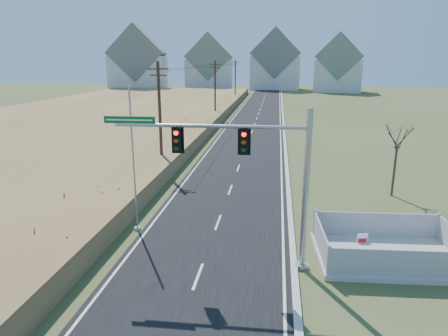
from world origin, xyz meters
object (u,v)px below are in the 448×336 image
at_px(traffic_signal_mast, 263,173).
at_px(bare_tree, 398,135).
at_px(open_sign, 362,240).
at_px(flagpole, 134,175).
at_px(fence_enclosure, 387,253).

bearing_deg(traffic_signal_mast, bare_tree, 50.75).
bearing_deg(open_sign, traffic_signal_mast, -166.70).
xyz_separation_m(open_sign, flagpole, (-11.92, 0.50, 2.79)).
relative_size(open_sign, flagpole, 0.09).
bearing_deg(traffic_signal_mast, open_sign, 26.36).
height_order(open_sign, flagpole, flagpole).
relative_size(fence_enclosure, bare_tree, 1.29).
xyz_separation_m(traffic_signal_mast, open_sign, (5.00, 2.59, -4.08)).
xyz_separation_m(traffic_signal_mast, fence_enclosure, (5.92, 1.44, -4.15)).
bearing_deg(traffic_signal_mast, flagpole, 154.87).
height_order(flagpole, bare_tree, flagpole).
height_order(traffic_signal_mast, flagpole, flagpole).
bearing_deg(flagpole, traffic_signal_mast, -24.04).
bearing_deg(open_sign, fence_enclosure, -65.59).
bearing_deg(traffic_signal_mast, fence_enclosure, 12.55).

